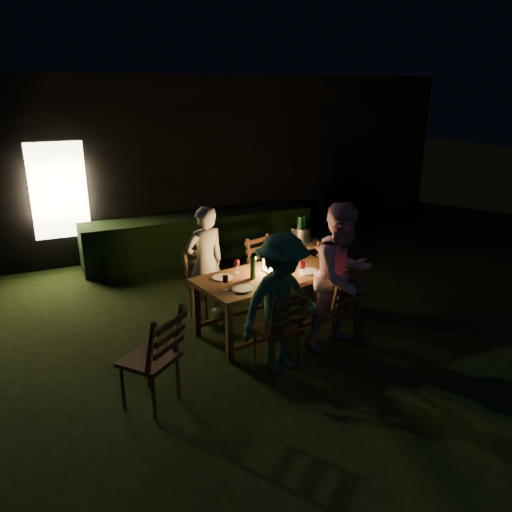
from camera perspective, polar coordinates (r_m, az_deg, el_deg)
name	(u,v)px	position (r m, az deg, el deg)	size (l,w,h in m)	color
garden_envelope	(185,154)	(11.33, -8.09, 11.42)	(40.00, 40.00, 3.20)	black
dining_table	(269,280)	(6.26, 1.52, -2.72)	(1.98, 1.24, 0.77)	#53381B
chair_near_left	(278,342)	(5.63, 2.54, -9.77)	(0.50, 0.53, 0.98)	#53381B
chair_near_right	(337,321)	(6.17, 9.21, -7.38)	(0.48, 0.51, 0.96)	#53381B
chair_far_left	(208,297)	(6.78, -5.51, -4.66)	(0.57, 0.59, 0.99)	#53381B
chair_far_right	(267,281)	(7.29, 1.30, -2.92)	(0.55, 0.57, 0.97)	#53381B
chair_end	(338,287)	(7.16, 9.40, -3.49)	(0.56, 0.53, 1.00)	#53381B
chair_spare	(152,374)	(5.09, -11.79, -13.12)	(0.69, 0.70, 1.07)	#53381B
person_house_side	(205,263)	(6.65, -5.83, -0.78)	(0.56, 0.37, 1.54)	beige
person_opp_right	(342,277)	(5.90, 9.85, -2.37)	(0.86, 0.67, 1.77)	pink
person_opp_left	(282,303)	(5.38, 2.95, -5.42)	(1.01, 0.58, 1.56)	#376E50
lantern	(270,260)	(6.25, 1.63, -0.49)	(0.16, 0.16, 0.35)	white
plate_far_left	(223,277)	(6.12, -3.84, -2.46)	(0.25, 0.25, 0.01)	white
plate_near_left	(243,289)	(5.77, -1.53, -3.75)	(0.25, 0.25, 0.01)	white
plate_far_right	(286,262)	(6.66, 3.49, -0.66)	(0.25, 0.25, 0.01)	white
plate_near_right	(308,271)	(6.34, 5.98, -1.73)	(0.25, 0.25, 0.01)	white
wineglass_a	(237,266)	(6.26, -2.20, -1.14)	(0.06, 0.06, 0.18)	#59070F
wineglass_b	(225,283)	(5.73, -3.51, -3.07)	(0.06, 0.06, 0.18)	#59070F
wineglass_c	(302,269)	(6.18, 5.32, -1.48)	(0.06, 0.06, 0.18)	#59070F
wineglass_d	(298,254)	(6.71, 4.85, 0.17)	(0.06, 0.06, 0.18)	#59070F
wineglass_e	(278,276)	(5.93, 2.50, -2.31)	(0.06, 0.06, 0.18)	silver
bottle_table	(253,267)	(6.05, -0.35, -1.32)	(0.07, 0.07, 0.28)	#0F471E
napkin_left	(275,284)	(5.91, 2.23, -3.21)	(0.18, 0.14, 0.01)	red
napkin_right	(318,271)	(6.35, 7.13, -1.76)	(0.18, 0.14, 0.01)	red
phone	(241,293)	(5.68, -1.67, -4.19)	(0.14, 0.07, 0.01)	black
side_table	(301,247)	(7.57, 5.11, 1.00)	(0.58, 0.58, 0.78)	#926749
ice_bucket	(301,235)	(7.51, 5.16, 2.46)	(0.30, 0.30, 0.22)	#A5A8AD
bottle_bucket_a	(299,232)	(7.44, 4.98, 2.71)	(0.07, 0.07, 0.32)	#0F471E
bottle_bucket_b	(303,230)	(7.56, 5.35, 2.95)	(0.07, 0.07, 0.32)	#0F471E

